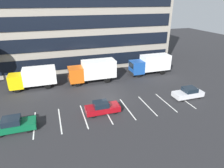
{
  "coord_description": "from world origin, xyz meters",
  "views": [
    {
      "loc": [
        -7.12,
        -23.45,
        12.81
      ],
      "look_at": [
        0.99,
        1.73,
        1.4
      ],
      "focal_mm": 31.35,
      "sensor_mm": 36.0,
      "label": 1
    }
  ],
  "objects_px": {
    "box_truck_yellow": "(34,77)",
    "sedan_maroon": "(102,108)",
    "box_truck_blue": "(150,64)",
    "sedan_silver": "(188,93)",
    "sedan_forest": "(14,125)",
    "box_truck_orange": "(93,70)"
  },
  "relations": [
    {
      "from": "box_truck_orange",
      "to": "sedan_forest",
      "type": "distance_m",
      "value": 15.32
    },
    {
      "from": "box_truck_yellow",
      "to": "box_truck_blue",
      "type": "height_order",
      "value": "box_truck_blue"
    },
    {
      "from": "sedan_maroon",
      "to": "sedan_silver",
      "type": "height_order",
      "value": "sedan_silver"
    },
    {
      "from": "sedan_silver",
      "to": "box_truck_orange",
      "type": "bearing_deg",
      "value": 139.48
    },
    {
      "from": "box_truck_yellow",
      "to": "sedan_forest",
      "type": "bearing_deg",
      "value": -98.79
    },
    {
      "from": "sedan_silver",
      "to": "box_truck_blue",
      "type": "bearing_deg",
      "value": 92.71
    },
    {
      "from": "box_truck_yellow",
      "to": "sedan_forest",
      "type": "height_order",
      "value": "box_truck_yellow"
    },
    {
      "from": "box_truck_yellow",
      "to": "sedan_silver",
      "type": "bearing_deg",
      "value": -26.11
    },
    {
      "from": "sedan_forest",
      "to": "sedan_silver",
      "type": "bearing_deg",
      "value": 2.02
    },
    {
      "from": "box_truck_blue",
      "to": "sedan_forest",
      "type": "distance_m",
      "value": 24.7
    },
    {
      "from": "box_truck_yellow",
      "to": "box_truck_orange",
      "type": "xyz_separation_m",
      "value": [
        9.27,
        -0.35,
        0.23
      ]
    },
    {
      "from": "box_truck_blue",
      "to": "sedan_silver",
      "type": "bearing_deg",
      "value": -87.29
    },
    {
      "from": "sedan_silver",
      "to": "sedan_maroon",
      "type": "bearing_deg",
      "value": -179.08
    },
    {
      "from": "box_truck_yellow",
      "to": "box_truck_blue",
      "type": "distance_m",
      "value": 20.27
    },
    {
      "from": "box_truck_yellow",
      "to": "sedan_forest",
      "type": "relative_size",
      "value": 1.62
    },
    {
      "from": "box_truck_orange",
      "to": "sedan_forest",
      "type": "relative_size",
      "value": 1.83
    },
    {
      "from": "sedan_maroon",
      "to": "box_truck_orange",
      "type": "bearing_deg",
      "value": 83.37
    },
    {
      "from": "box_truck_blue",
      "to": "sedan_maroon",
      "type": "bearing_deg",
      "value": -138.82
    },
    {
      "from": "box_truck_yellow",
      "to": "sedan_forest",
      "type": "distance_m",
      "value": 11.15
    },
    {
      "from": "box_truck_orange",
      "to": "sedan_maroon",
      "type": "relative_size",
      "value": 1.9
    },
    {
      "from": "box_truck_yellow",
      "to": "sedan_maroon",
      "type": "height_order",
      "value": "box_truck_yellow"
    },
    {
      "from": "box_truck_blue",
      "to": "sedan_silver",
      "type": "distance_m",
      "value": 10.52
    }
  ]
}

